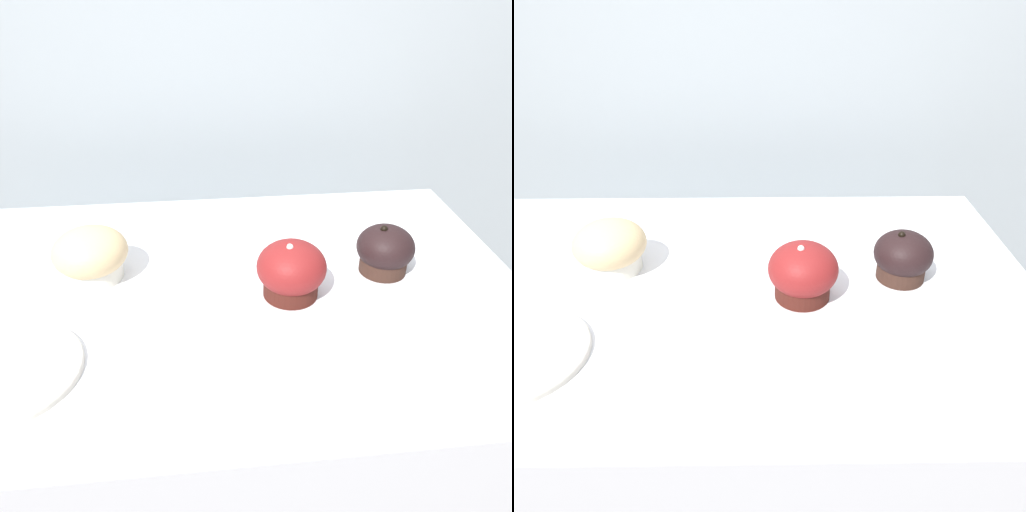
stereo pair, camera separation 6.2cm
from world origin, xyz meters
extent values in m
cube|color=#A8B2B7|center=(0.00, 0.60, 0.90)|extent=(3.20, 0.10, 1.80)
cube|color=silver|center=(0.00, 0.00, 0.47)|extent=(1.00, 0.64, 0.94)
cylinder|color=white|center=(-0.17, 0.05, 0.96)|extent=(0.09, 0.09, 0.05)
ellipsoid|color=#DABB85|center=(-0.17, 0.05, 0.98)|extent=(0.12, 0.12, 0.07)
cylinder|color=#451A13|center=(0.13, -0.03, 0.96)|extent=(0.08, 0.08, 0.05)
ellipsoid|color=maroon|center=(0.13, -0.03, 0.98)|extent=(0.10, 0.10, 0.08)
sphere|color=white|center=(0.12, -0.04, 1.02)|extent=(0.01, 0.01, 0.01)
cylinder|color=#39221A|center=(0.29, 0.02, 0.96)|extent=(0.08, 0.08, 0.05)
ellipsoid|color=black|center=(0.29, 0.02, 0.98)|extent=(0.09, 0.09, 0.07)
sphere|color=black|center=(0.28, 0.01, 1.01)|extent=(0.01, 0.01, 0.01)
cylinder|color=beige|center=(-0.25, -0.16, 0.94)|extent=(0.18, 0.18, 0.01)
torus|color=beige|center=(-0.25, -0.16, 0.94)|extent=(0.18, 0.18, 0.01)
camera|label=1|loc=(0.01, -0.64, 1.39)|focal=35.00mm
camera|label=2|loc=(0.07, -0.64, 1.39)|focal=35.00mm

